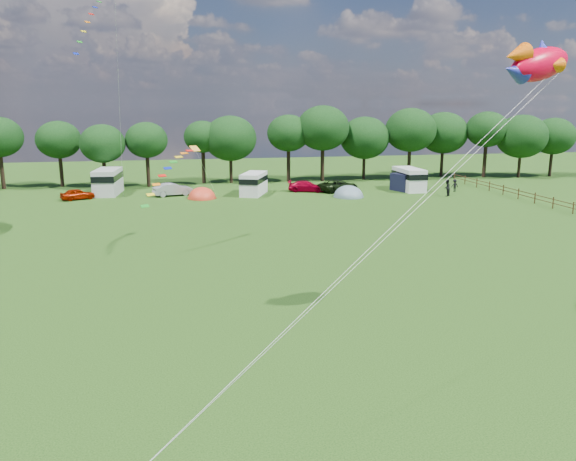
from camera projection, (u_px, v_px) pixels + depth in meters
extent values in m
plane|color=black|center=(327.00, 371.00, 22.43)|extent=(180.00, 180.00, 0.00)
cylinder|color=black|center=(2.00, 172.00, 70.06)|extent=(0.49, 0.49, 4.25)
cylinder|color=black|center=(61.00, 172.00, 72.01)|extent=(0.47, 0.47, 3.90)
ellipsoid|color=black|center=(59.00, 140.00, 71.12)|extent=(5.58, 5.58, 4.74)
cylinder|color=black|center=(105.00, 175.00, 70.22)|extent=(0.44, 0.44, 3.56)
ellipsoid|color=black|center=(102.00, 144.00, 69.37)|extent=(5.56, 5.56, 4.73)
cylinder|color=black|center=(148.00, 171.00, 72.11)|extent=(0.47, 0.47, 3.95)
ellipsoid|color=black|center=(146.00, 140.00, 71.23)|extent=(5.33, 5.33, 4.53)
cylinder|color=black|center=(204.00, 167.00, 75.16)|extent=(0.50, 0.50, 4.33)
ellipsoid|color=black|center=(203.00, 137.00, 74.27)|extent=(4.95, 4.95, 4.21)
cylinder|color=black|center=(231.00, 171.00, 75.53)|extent=(0.43, 0.43, 3.31)
ellipsoid|color=black|center=(230.00, 138.00, 74.58)|extent=(7.03, 7.03, 5.98)
cylinder|color=black|center=(288.00, 165.00, 77.16)|extent=(0.50, 0.50, 4.36)
ellipsoid|color=black|center=(288.00, 133.00, 76.20)|extent=(5.84, 5.84, 4.97)
cylinder|color=black|center=(322.00, 165.00, 77.18)|extent=(0.51, 0.51, 4.55)
ellipsoid|color=black|center=(323.00, 128.00, 76.09)|extent=(7.15, 7.15, 6.08)
cylinder|color=black|center=(364.00, 168.00, 79.20)|extent=(0.42, 0.42, 3.21)
ellipsoid|color=black|center=(365.00, 138.00, 78.28)|extent=(6.90, 6.90, 5.86)
cylinder|color=black|center=(409.00, 164.00, 79.71)|extent=(0.48, 0.48, 4.17)
ellipsoid|color=black|center=(411.00, 130.00, 78.66)|extent=(7.16, 7.16, 6.09)
cylinder|color=black|center=(442.00, 164.00, 82.75)|extent=(0.45, 0.45, 3.66)
ellipsoid|color=black|center=(444.00, 133.00, 81.77)|extent=(7.05, 7.05, 5.99)
cylinder|color=black|center=(485.00, 161.00, 81.28)|extent=(0.52, 0.52, 4.65)
ellipsoid|color=black|center=(487.00, 129.00, 80.28)|extent=(5.96, 5.96, 5.06)
cylinder|color=black|center=(519.00, 166.00, 81.08)|extent=(0.42, 0.42, 3.19)
ellipsoid|color=black|center=(522.00, 136.00, 80.13)|extent=(7.23, 7.23, 6.14)
cylinder|color=black|center=(551.00, 164.00, 82.46)|extent=(0.44, 0.44, 3.52)
ellipsoid|color=black|center=(553.00, 136.00, 81.56)|extent=(6.22, 6.22, 5.28)
cylinder|color=#472D19|center=(573.00, 208.00, 54.26)|extent=(0.12, 0.12, 1.20)
cylinder|color=#472D19|center=(553.00, 203.00, 57.13)|extent=(0.12, 0.12, 1.20)
cylinder|color=#472D19|center=(563.00, 202.00, 55.62)|extent=(0.08, 3.00, 0.08)
cylinder|color=#472D19|center=(563.00, 206.00, 55.70)|extent=(0.08, 3.00, 0.08)
cylinder|color=#472D19|center=(535.00, 198.00, 60.00)|extent=(0.12, 0.12, 1.20)
cylinder|color=#472D19|center=(544.00, 197.00, 58.49)|extent=(0.08, 3.00, 0.08)
cylinder|color=#472D19|center=(544.00, 201.00, 58.57)|extent=(0.08, 3.00, 0.08)
cylinder|color=#472D19|center=(518.00, 194.00, 62.87)|extent=(0.12, 0.12, 1.20)
cylinder|color=#472D19|center=(527.00, 193.00, 61.35)|extent=(0.08, 3.00, 0.08)
cylinder|color=#472D19|center=(526.00, 196.00, 61.44)|extent=(0.08, 3.00, 0.08)
cylinder|color=#472D19|center=(503.00, 190.00, 65.73)|extent=(0.12, 0.12, 1.20)
cylinder|color=#472D19|center=(511.00, 189.00, 64.22)|extent=(0.08, 3.00, 0.08)
cylinder|color=#472D19|center=(511.00, 192.00, 64.31)|extent=(0.08, 3.00, 0.08)
cylinder|color=#472D19|center=(489.00, 186.00, 68.60)|extent=(0.12, 0.12, 1.20)
cylinder|color=#472D19|center=(496.00, 185.00, 67.09)|extent=(0.08, 3.00, 0.08)
cylinder|color=#472D19|center=(496.00, 188.00, 67.18)|extent=(0.08, 3.00, 0.08)
cylinder|color=#472D19|center=(477.00, 183.00, 71.47)|extent=(0.12, 0.12, 1.20)
cylinder|color=#472D19|center=(483.00, 182.00, 69.96)|extent=(0.08, 3.00, 0.08)
cylinder|color=#472D19|center=(483.00, 185.00, 70.05)|extent=(0.08, 3.00, 0.08)
cylinder|color=#472D19|center=(465.00, 180.00, 74.34)|extent=(0.12, 0.12, 1.20)
cylinder|color=#472D19|center=(471.00, 179.00, 72.83)|extent=(0.08, 3.00, 0.08)
cylinder|color=#472D19|center=(471.00, 182.00, 72.92)|extent=(0.08, 3.00, 0.08)
cylinder|color=#472D19|center=(454.00, 177.00, 77.21)|extent=(0.12, 0.12, 1.20)
cylinder|color=#472D19|center=(460.00, 176.00, 75.70)|extent=(0.08, 3.00, 0.08)
cylinder|color=#472D19|center=(459.00, 179.00, 75.79)|extent=(0.08, 3.00, 0.08)
imported|color=#931700|center=(78.00, 194.00, 62.44)|extent=(3.98, 2.89, 1.24)
imported|color=#989C9F|center=(173.00, 189.00, 65.04)|extent=(4.48, 2.63, 1.49)
imported|color=maroon|center=(307.00, 186.00, 68.13)|extent=(4.68, 3.09, 1.30)
imported|color=black|center=(338.00, 186.00, 68.30)|extent=(5.79, 4.35, 1.44)
cube|color=#BCBCBE|center=(108.00, 182.00, 66.11)|extent=(3.03, 6.12, 2.96)
cube|color=black|center=(108.00, 177.00, 65.97)|extent=(3.09, 6.25, 0.70)
cylinder|color=black|center=(105.00, 193.00, 64.53)|extent=(0.86, 0.38, 0.83)
cylinder|color=black|center=(112.00, 188.00, 68.15)|extent=(0.86, 0.38, 0.83)
cube|color=white|center=(254.00, 184.00, 65.83)|extent=(3.93, 5.58, 2.57)
cube|color=black|center=(254.00, 179.00, 65.71)|extent=(4.01, 5.69, 0.61)
cylinder|color=black|center=(251.00, 194.00, 64.48)|extent=(0.77, 0.51, 0.72)
cylinder|color=black|center=(257.00, 189.00, 67.58)|extent=(0.77, 0.51, 0.72)
cube|color=silver|center=(409.00, 179.00, 69.13)|extent=(2.37, 5.48, 2.73)
cube|color=black|center=(409.00, 175.00, 69.00)|extent=(2.41, 5.59, 0.65)
cylinder|color=black|center=(414.00, 189.00, 67.70)|extent=(0.77, 0.29, 0.77)
cylinder|color=black|center=(403.00, 185.00, 70.99)|extent=(0.77, 0.29, 0.77)
ellipsoid|color=red|center=(202.00, 198.00, 63.40)|extent=(3.07, 3.53, 2.52)
cylinder|color=red|center=(202.00, 198.00, 63.40)|extent=(3.23, 3.23, 0.08)
ellipsoid|color=slate|center=(348.00, 197.00, 64.42)|extent=(3.34, 3.84, 2.61)
cylinder|color=slate|center=(348.00, 197.00, 64.41)|extent=(3.51, 3.51, 0.08)
cube|color=black|center=(407.00, 182.00, 69.15)|extent=(4.05, 3.67, 2.09)
ellipsoid|color=#F00025|center=(540.00, 64.00, 23.97)|extent=(3.74, 2.29, 2.03)
ellipsoid|color=#FFEC00|center=(539.00, 68.00, 24.00)|extent=(2.34, 1.41, 1.11)
cone|color=#F86208|center=(516.00, 55.00, 23.18)|extent=(1.45, 1.22, 1.07)
cone|color=#2529B3|center=(514.00, 71.00, 23.32)|extent=(1.45, 1.22, 1.07)
cone|color=#2529B3|center=(543.00, 48.00, 23.87)|extent=(0.97, 1.08, 0.90)
sphere|color=white|center=(551.00, 61.00, 24.81)|extent=(0.34, 0.34, 0.34)
sphere|color=black|center=(551.00, 61.00, 24.89)|extent=(0.17, 0.17, 0.17)
cube|color=#198C1E|center=(99.00, 2.00, 44.64)|extent=(0.45, 0.49, 0.12)
cube|color=#0C1EB2|center=(95.00, 7.00, 44.23)|extent=(0.45, 0.49, 0.13)
cube|color=red|center=(91.00, 14.00, 43.83)|extent=(0.44, 0.49, 0.13)
cube|color=orange|center=(87.00, 22.00, 43.45)|extent=(0.44, 0.48, 0.14)
cube|color=yellow|center=(84.00, 31.00, 43.09)|extent=(0.44, 0.48, 0.15)
cube|color=#198C1E|center=(80.00, 42.00, 42.75)|extent=(0.43, 0.48, 0.15)
cube|color=#0C1EB2|center=(76.00, 54.00, 42.42)|extent=(0.43, 0.47, 0.16)
cube|color=yellow|center=(195.00, 149.00, 42.00)|extent=(0.87, 0.84, 0.41)
cube|color=red|center=(190.00, 151.00, 41.51)|extent=(0.64, 0.55, 0.12)
cube|color=orange|center=(184.00, 153.00, 41.04)|extent=(0.64, 0.54, 0.13)
cube|color=yellow|center=(179.00, 157.00, 40.58)|extent=(0.64, 0.54, 0.14)
cube|color=#198C1E|center=(173.00, 162.00, 40.14)|extent=(0.63, 0.54, 0.15)
cube|color=#0C1EB2|center=(168.00, 168.00, 39.72)|extent=(0.63, 0.53, 0.16)
cube|color=red|center=(162.00, 176.00, 39.31)|extent=(0.63, 0.53, 0.17)
cube|color=orange|center=(156.00, 184.00, 38.92)|extent=(0.63, 0.52, 0.18)
cube|color=yellow|center=(151.00, 195.00, 38.56)|extent=(0.62, 0.52, 0.19)
cube|color=#198C1E|center=(145.00, 206.00, 38.20)|extent=(0.62, 0.51, 0.19)
imported|color=black|center=(447.00, 188.00, 64.68)|extent=(1.09, 1.05, 1.94)
imported|color=black|center=(455.00, 185.00, 68.19)|extent=(1.03, 0.60, 1.50)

